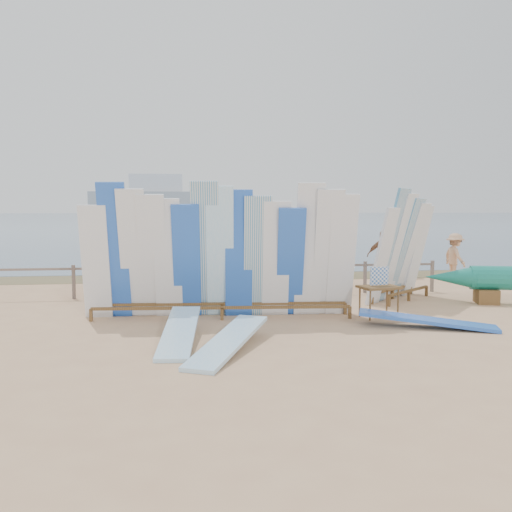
{
  "coord_description": "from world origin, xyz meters",
  "views": [
    {
      "loc": [
        -0.95,
        -11.73,
        2.41
      ],
      "look_at": [
        0.76,
        1.99,
        1.18
      ],
      "focal_mm": 38.0,
      "sensor_mm": 36.0,
      "label": 1
    }
  ],
  "objects": [
    {
      "name": "beachgoer_0",
      "position": [
        -3.42,
        4.34,
        0.94
      ],
      "size": [
        0.95,
        0.52,
        1.87
      ],
      "primitive_type": "imported",
      "rotation": [
        0.0,
        0.0,
        6.19
      ],
      "color": "tan",
      "rests_on": "ground"
    },
    {
      "name": "vendor_table",
      "position": [
        3.18,
        -0.41,
        0.37
      ],
      "size": [
        0.95,
        0.76,
        1.12
      ],
      "rotation": [
        0.0,
        0.0,
        0.21
      ],
      "color": "brown",
      "rests_on": "ground"
    },
    {
      "name": "ocean",
      "position": [
        0.0,
        128.0,
        0.0
      ],
      "size": [
        320.0,
        240.0,
        0.02
      ],
      "primitive_type": "cube",
      "color": "#47627E",
      "rests_on": "ground"
    },
    {
      "name": "beachgoer_2",
      "position": [
        -3.07,
        4.06,
        0.85
      ],
      "size": [
        0.69,
        0.92,
        1.7
      ],
      "primitive_type": "imported",
      "rotation": [
        0.0,
        0.0,
        4.31
      ],
      "color": "beige",
      "rests_on": "ground"
    },
    {
      "name": "beachgoer_9",
      "position": [
        6.43,
        6.51,
        0.82
      ],
      "size": [
        1.07,
        1.04,
        1.64
      ],
      "primitive_type": "imported",
      "rotation": [
        0.0,
        0.0,
        5.53
      ],
      "color": "tan",
      "rests_on": "ground"
    },
    {
      "name": "ground",
      "position": [
        0.0,
        0.0,
        0.0
      ],
      "size": [
        160.0,
        160.0,
        0.0
      ],
      "primitive_type": "plane",
      "color": "tan",
      "rests_on": "ground"
    },
    {
      "name": "flat_board_d",
      "position": [
        3.8,
        -1.51,
        0.0
      ],
      "size": [
        2.73,
        1.44,
        0.3
      ],
      "primitive_type": "cube",
      "rotation": [
        0.09,
        0.0,
        1.22
      ],
      "color": "blue",
      "rests_on": "ground"
    },
    {
      "name": "beach_chair_left",
      "position": [
        0.8,
        3.99,
        0.23
      ],
      "size": [
        0.58,
        0.59,
        0.78
      ],
      "rotation": [
        0.0,
        0.0,
        0.18
      ],
      "color": "#B81330",
      "rests_on": "ground"
    },
    {
      "name": "flat_board_b",
      "position": [
        -0.31,
        -2.78,
        0.0
      ],
      "size": [
        1.64,
        2.68,
        0.35
      ],
      "primitive_type": "cube",
      "rotation": [
        0.1,
        0.0,
        -0.43
      ],
      "color": "#9CD5FA",
      "rests_on": "ground"
    },
    {
      "name": "beachgoer_5",
      "position": [
        -0.1,
        5.43,
        0.9
      ],
      "size": [
        1.45,
        1.65,
        1.8
      ],
      "primitive_type": "imported",
      "rotation": [
        0.0,
        0.0,
        4.05
      ],
      "color": "beige",
      "rests_on": "ground"
    },
    {
      "name": "distant_ship",
      "position": [
        -12.0,
        180.0,
        5.31
      ],
      "size": [
        45.0,
        8.0,
        14.0
      ],
      "color": "#999EA3",
      "rests_on": "ocean"
    },
    {
      "name": "stroller",
      "position": [
        1.65,
        3.66,
        0.47
      ],
      "size": [
        0.68,
        0.91,
        1.18
      ],
      "rotation": [
        0.0,
        0.0,
        -0.11
      ],
      "color": "#B81330",
      "rests_on": "ground"
    },
    {
      "name": "beachgoer_3",
      "position": [
        -0.98,
        6.35,
        0.81
      ],
      "size": [
        0.49,
        1.07,
        1.63
      ],
      "primitive_type": "imported",
      "rotation": [
        0.0,
        0.0,
        1.52
      ],
      "color": "tan",
      "rests_on": "ground"
    },
    {
      "name": "beachgoer_8",
      "position": [
        2.42,
        4.99,
        0.9
      ],
      "size": [
        0.97,
        0.74,
        1.8
      ],
      "primitive_type": "imported",
      "rotation": [
        0.0,
        0.0,
        2.73
      ],
      "color": "beige",
      "rests_on": "ground"
    },
    {
      "name": "beachgoer_4",
      "position": [
        0.7,
        3.88,
        0.94
      ],
      "size": [
        1.09,
        1.13,
        1.87
      ],
      "primitive_type": "imported",
      "rotation": [
        0.0,
        0.0,
        3.98
      ],
      "color": "#8C6042",
      "rests_on": "ground"
    },
    {
      "name": "main_surfboard_rack",
      "position": [
        -0.24,
        -0.01,
        1.34
      ],
      "size": [
        5.97,
        1.19,
        2.97
      ],
      "rotation": [
        0.0,
        0.0,
        -0.07
      ],
      "color": "brown",
      "rests_on": "ground"
    },
    {
      "name": "flat_board_a",
      "position": [
        -1.13,
        -2.07,
        0.0
      ],
      "size": [
        0.79,
        2.73,
        0.4
      ],
      "primitive_type": "cube",
      "rotation": [
        0.12,
        0.0,
        -0.09
      ],
      "color": "#9CD5FA",
      "rests_on": "ground"
    },
    {
      "name": "beachgoer_7",
      "position": [
        2.87,
        4.89,
        0.83
      ],
      "size": [
        0.57,
        0.69,
        1.67
      ],
      "primitive_type": "imported",
      "rotation": [
        0.0,
        0.0,
        4.25
      ],
      "color": "#8C6042",
      "rests_on": "ground"
    },
    {
      "name": "beach_chair_right",
      "position": [
        2.32,
        3.63,
        0.23
      ],
      "size": [
        0.55,
        0.57,
        0.77
      ],
      "rotation": [
        0.0,
        0.0,
        -0.14
      ],
      "color": "#B81330",
      "rests_on": "ground"
    },
    {
      "name": "side_surfboard_rack",
      "position": [
        4.53,
        1.72,
        1.3
      ],
      "size": [
        2.32,
        2.13,
        2.9
      ],
      "rotation": [
        0.0,
        0.0,
        0.71
      ],
      "color": "brown",
      "rests_on": "ground"
    },
    {
      "name": "beachgoer_extra_0",
      "position": [
        7.82,
        5.21,
        0.79
      ],
      "size": [
        0.52,
        1.05,
        1.57
      ],
      "primitive_type": "imported",
      "rotation": [
        0.0,
        0.0,
        1.67
      ],
      "color": "tan",
      "rests_on": "ground"
    },
    {
      "name": "fence",
      "position": [
        0.0,
        3.0,
        0.63
      ],
      "size": [
        12.08,
        0.08,
        0.9
      ],
      "color": "#7A685C",
      "rests_on": "ground"
    },
    {
      "name": "beachgoer_10",
      "position": [
        5.32,
        5.23,
        0.84
      ],
      "size": [
        1.07,
        0.75,
        1.67
      ],
      "primitive_type": "imported",
      "rotation": [
        0.0,
        0.0,
        5.91
      ],
      "color": "#8C6042",
      "rests_on": "ground"
    },
    {
      "name": "wet_sand_strip",
      "position": [
        0.0,
        7.2,
        0.0
      ],
      "size": [
        40.0,
        2.6,
        0.01
      ],
      "primitive_type": "cube",
      "color": "brown",
      "rests_on": "ground"
    }
  ]
}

